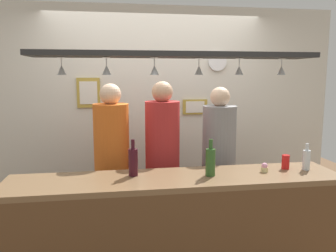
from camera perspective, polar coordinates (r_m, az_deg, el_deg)
name	(u,v)px	position (r m, az deg, el deg)	size (l,w,h in m)	color
back_wall	(155,117)	(4.11, -2.18, 1.49)	(4.40, 0.06, 2.60)	silver
bar_counter	(180,223)	(2.74, 2.05, -15.88)	(2.70, 0.55, 1.00)	brown
overhead_glass_rack	(176,55)	(2.70, 1.36, 11.81)	(2.20, 0.36, 0.04)	black
hanging_wineglass_far_left	(62,69)	(2.73, -17.35, 9.04)	(0.07, 0.07, 0.13)	silver
hanging_wineglass_left	(107,69)	(2.63, -10.24, 9.32)	(0.07, 0.07, 0.13)	silver
hanging_wineglass_center_left	(154,69)	(2.62, -2.28, 9.45)	(0.07, 0.07, 0.13)	silver
hanging_wineglass_center	(199,70)	(2.77, 5.18, 9.38)	(0.07, 0.07, 0.13)	silver
hanging_wineglass_center_right	(239,70)	(2.84, 11.79, 9.22)	(0.07, 0.07, 0.13)	silver
hanging_wineglass_right	(281,70)	(2.99, 18.44, 8.92)	(0.07, 0.07, 0.13)	silver
person_left_orange_shirt	(112,154)	(3.37, -9.37, -4.66)	(0.34, 0.34, 1.73)	#2D334C
person_middle_red_shirt	(162,151)	(3.40, -0.94, -4.21)	(0.34, 0.34, 1.75)	#2D334C
person_right_grey_shirt	(219,153)	(3.53, 8.49, -4.44)	(0.34, 0.34, 1.69)	#2D334C
bottle_soda_clear	(306,159)	(3.17, 22.12, -5.18)	(0.06, 0.06, 0.23)	silver
bottle_champagne_green	(210,161)	(2.79, 7.11, -5.89)	(0.08, 0.08, 0.30)	#2D5623
bottle_wine_dark_red	(133,161)	(2.78, -5.85, -5.92)	(0.08, 0.08, 0.30)	#380F19
drink_can	(286,162)	(3.15, 19.06, -5.69)	(0.07, 0.07, 0.12)	red
cupcake	(264,168)	(3.00, 15.82, -6.73)	(0.06, 0.06, 0.08)	beige
picture_frame_caricature	(89,93)	(4.02, -13.15, 5.44)	(0.26, 0.02, 0.34)	#B29338
picture_frame_lower_pair	(195,107)	(4.14, 4.53, 3.21)	(0.30, 0.02, 0.18)	#B29338
wall_clock	(217,62)	(4.19, 8.26, 10.60)	(0.22, 0.22, 0.03)	white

